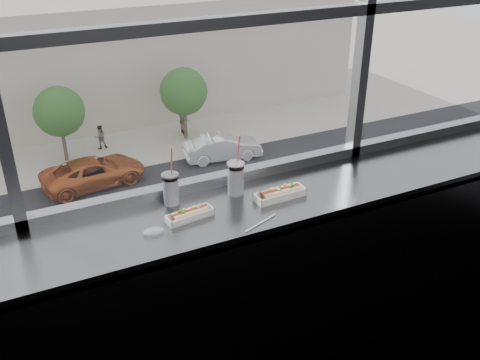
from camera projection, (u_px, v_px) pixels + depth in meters
name	position (u px, v px, depth m)	size (l,w,h in m)	color
wall_back_lower	(211.00, 265.00, 3.28)	(6.00, 6.00, 0.00)	black
counter	(229.00, 213.00, 2.82)	(6.00, 0.55, 0.06)	slate
counter_fascia	(250.00, 318.00, 2.86)	(6.00, 0.04, 1.04)	slate
hotdog_tray_left	(190.00, 214.00, 2.71)	(0.26, 0.11, 0.06)	white
hotdog_tray_right	(280.00, 193.00, 2.89)	(0.29, 0.10, 0.07)	white
soda_cup_left	(171.00, 187.00, 2.81)	(0.09, 0.09, 0.33)	white
soda_cup_right	(236.00, 177.00, 2.90)	(0.10, 0.10, 0.36)	white
loose_straw	(261.00, 223.00, 2.67)	(0.01, 0.01, 0.22)	white
wrapper	(153.00, 231.00, 2.59)	(0.10, 0.07, 0.02)	silver
plaza_ground	(1.00, 94.00, 43.27)	(120.00, 120.00, 0.00)	#B4A797
street_asphalt	(44.00, 236.00, 24.50)	(80.00, 10.00, 0.06)	black
far_sidewalk	(23.00, 168.00, 30.89)	(80.00, 6.00, 0.04)	#B4A797
car_far_c	(222.00, 143.00, 31.50)	(6.05, 2.52, 2.02)	white
car_far_b	(93.00, 168.00, 28.51)	(6.11, 2.54, 2.04)	#B84B1B
car_near_e	(338.00, 189.00, 26.04)	(6.95, 2.90, 2.32)	#203596
car_near_d	(255.00, 212.00, 24.29)	(6.39, 2.66, 2.13)	#B3AF9F
pedestrian_d	(184.00, 117.00, 35.18)	(0.96, 0.72, 2.16)	#66605B
pedestrian_c	(100.00, 135.00, 32.96)	(0.81, 0.61, 1.82)	#66605B
tree_center	(59.00, 112.00, 30.47)	(2.91, 2.91, 4.54)	#47382B
tree_right	(184.00, 92.00, 33.40)	(3.01, 3.01, 4.70)	#47382B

